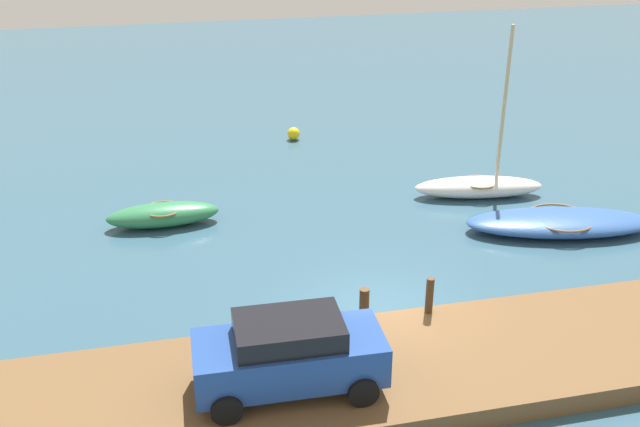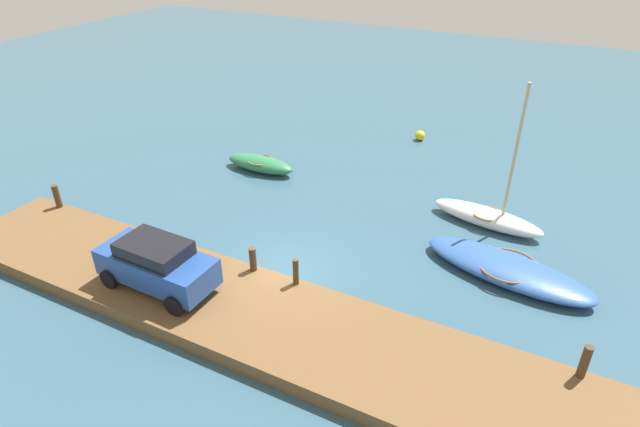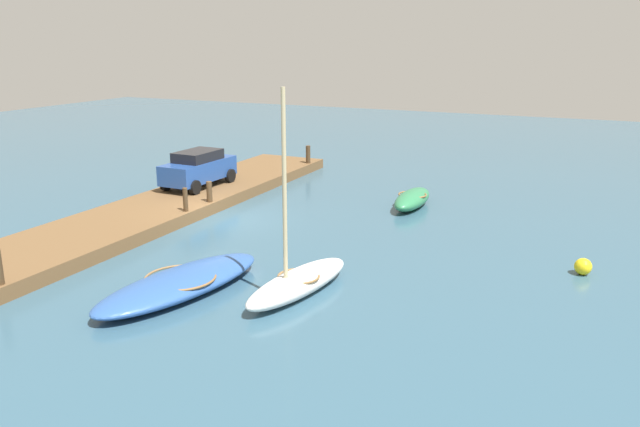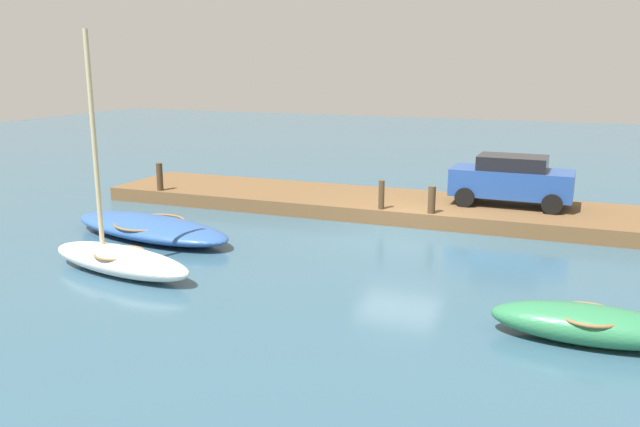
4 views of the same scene
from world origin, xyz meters
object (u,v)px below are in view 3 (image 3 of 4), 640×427
Objects in this scene: rowboat_white at (298,281)px; parked_car at (198,168)px; motorboat_blue at (181,283)px; marker_buoy at (583,267)px; mooring_post_mid_west at (209,192)px; mooring_post_west at (308,154)px; mooring_post_mid_east at (185,200)px; rowboat_green at (412,199)px.

parked_car is at bearing -122.40° from rowboat_white.
marker_buoy is at bearing 133.02° from motorboat_blue.
motorboat_blue is 7.14× the size of mooring_post_mid_west.
mooring_post_west is at bearing 165.23° from parked_car.
mooring_post_mid_west is 0.92× the size of mooring_post_mid_east.
rowboat_green is 6.67× the size of marker_buoy.
mooring_post_mid_west is (-7.61, -4.22, 0.61)m from motorboat_blue.
rowboat_green is at bearing -171.05° from rowboat_white.
motorboat_blue is 17.57m from mooring_post_west.
mooring_post_mid_west is (-6.26, -7.35, 0.51)m from rowboat_white.
rowboat_white is 6.82× the size of mooring_post_mid_west.
rowboat_white reaches higher than mooring_post_mid_west.
mooring_post_mid_east is (-4.61, -7.35, 0.55)m from rowboat_white.
motorboat_blue is at bearing 35.29° from mooring_post_mid_east.
rowboat_white is at bearing 57.87° from mooring_post_mid_east.
motorboat_blue is 12.56m from rowboat_green.
marker_buoy is at bearing 51.68° from rowboat_green.
mooring_post_mid_east is at bearing 0.00° from mooring_post_west.
motorboat_blue is at bearing 29.02° from mooring_post_mid_west.
mooring_post_mid_west is 0.22× the size of parked_car.
rowboat_white is at bearing -0.88° from rowboat_green.
marker_buoy is at bearing 54.31° from mooring_post_west.
rowboat_green is 3.69× the size of mooring_post_west.
motorboat_blue is 3.40m from rowboat_white.
mooring_post_west is at bearing -123.74° from rowboat_green.
parked_car is 17.14m from marker_buoy.
marker_buoy is (-0.53, 14.68, -0.70)m from mooring_post_mid_east.
motorboat_blue is 1.05× the size of rowboat_white.
motorboat_blue is at bearing 13.92° from mooring_post_west.
mooring_post_west reaches higher than motorboat_blue.
mooring_post_mid_east is at bearing -87.93° from marker_buoy.
rowboat_green is 8.93m from mooring_post_west.
mooring_post_mid_west is 14.74m from marker_buoy.
marker_buoy is at bearing 85.66° from mooring_post_mid_west.
motorboat_blue is at bearing -58.15° from marker_buoy.
mooring_post_mid_west is at bearing 0.00° from mooring_post_west.
mooring_post_mid_east is at bearing -112.67° from rowboat_white.
rowboat_green is at bearing 105.11° from parked_car.
mooring_post_mid_west is 1.63× the size of marker_buoy.
mooring_post_west is 7.53m from parked_car.
motorboat_blue is 6.44× the size of mooring_post_west.
rowboat_white reaches higher than mooring_post_west.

